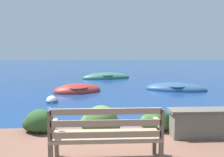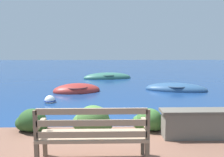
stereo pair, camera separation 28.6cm
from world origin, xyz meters
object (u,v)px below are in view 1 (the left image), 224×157
object	(u,v)px
rowboat_nearest	(77,91)
rowboat_mid	(176,89)
park_bench	(106,133)
mooring_buoy	(52,101)
rowboat_far	(106,78)

from	to	relation	value
rowboat_nearest	rowboat_mid	size ratio (longest dim) A/B	0.78
park_bench	rowboat_mid	bearing A→B (deg)	64.42
rowboat_nearest	mooring_buoy	distance (m)	2.27
rowboat_far	mooring_buoy	size ratio (longest dim) A/B	7.92
rowboat_mid	rowboat_far	distance (m)	5.78
park_bench	mooring_buoy	world-z (taller)	park_bench
rowboat_nearest	rowboat_far	bearing A→B (deg)	-120.39
rowboat_mid	rowboat_far	size ratio (longest dim) A/B	0.91
park_bench	rowboat_far	bearing A→B (deg)	89.50
rowboat_mid	rowboat_far	bearing A→B (deg)	141.01
park_bench	rowboat_far	distance (m)	12.08
mooring_buoy	park_bench	bearing A→B (deg)	-68.51
rowboat_far	mooring_buoy	world-z (taller)	rowboat_far
rowboat_nearest	rowboat_mid	xyz separation A→B (m)	(4.87, 0.25, -0.01)
park_bench	rowboat_mid	distance (m)	8.24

